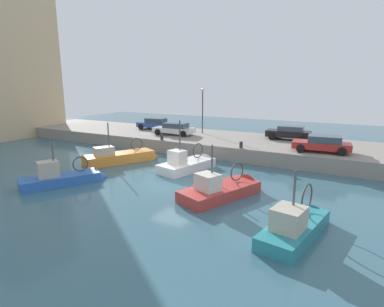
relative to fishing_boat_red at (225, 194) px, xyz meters
name	(u,v)px	position (x,y,z in m)	size (l,w,h in m)	color
water_surface	(174,182)	(0.69, 4.01, -0.11)	(80.00, 80.00, 0.00)	#386070
quay_wall	(236,145)	(12.19, 4.01, 0.49)	(9.00, 56.00, 1.20)	gray
fishing_boat_red	(225,194)	(0.00, 0.00, 0.00)	(6.13, 3.85, 4.06)	#BC3833
fishing_boat_blue	(66,182)	(-3.06, 10.04, 0.03)	(5.70, 3.95, 3.78)	#2D60B7
fishing_boat_orange	(123,161)	(3.27, 10.74, -0.02)	(6.64, 4.39, 4.20)	orange
fishing_boat_white	(190,168)	(4.02, 4.63, 0.01)	(5.74, 3.12, 4.77)	white
fishing_boat_teal	(297,230)	(-2.87, -4.66, 0.05)	(5.66, 2.50, 3.75)	teal
parked_car_white	(174,129)	(11.18, 10.55, 1.76)	(2.32, 4.47, 1.27)	silver
parked_car_red	(322,144)	(9.71, -4.06, 1.77)	(2.39, 4.46, 1.30)	red
parked_car_black	(289,133)	(14.10, -0.57, 1.78)	(2.06, 4.18, 1.33)	black
parked_car_blue	(155,124)	(13.52, 14.76, 1.78)	(2.16, 4.18, 1.33)	#334C9E
mooring_bollard_south	(241,145)	(8.04, 2.01, 1.37)	(0.28, 0.28, 0.55)	#2D2D33
mooring_bollard_mid	(162,137)	(8.04, 10.01, 1.37)	(0.28, 0.28, 0.55)	#2D2D33
quay_streetlamp	(203,103)	(13.69, 8.55, 4.35)	(0.36, 0.36, 4.83)	#38383D
waterfront_building_west	(8,60)	(7.74, 32.68, 9.24)	(9.39, 8.33, 18.67)	#D1B284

